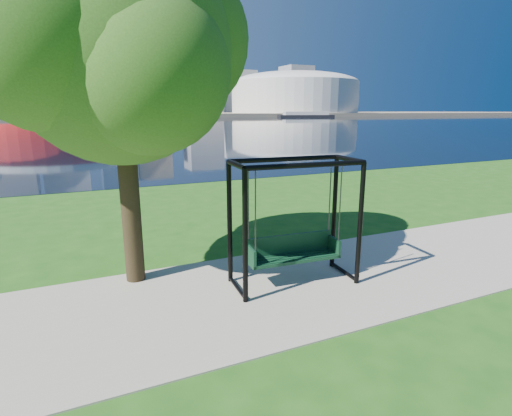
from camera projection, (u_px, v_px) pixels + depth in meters
ground at (259, 281)px, 8.52m from camera, size 900.00×900.00×0.00m
path at (270, 289)px, 8.08m from camera, size 120.00×4.00×0.03m
river at (86, 125)px, 98.74m from camera, size 900.00×180.00×0.02m
far_bank at (76, 114)px, 278.94m from camera, size 900.00×228.00×2.00m
stadium at (54, 90)px, 208.98m from camera, size 83.00×83.00×32.00m
arena at (295, 92)px, 266.79m from camera, size 84.00×84.00×26.56m
skyline at (63, 63)px, 280.77m from camera, size 392.00×66.00×96.50m
swing at (294, 225)px, 8.14m from camera, size 2.63×1.29×2.61m
park_tree at (115, 44)px, 7.45m from camera, size 5.51×4.98×6.84m
barge at (306, 115)px, 213.90m from camera, size 30.86×14.85×2.98m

